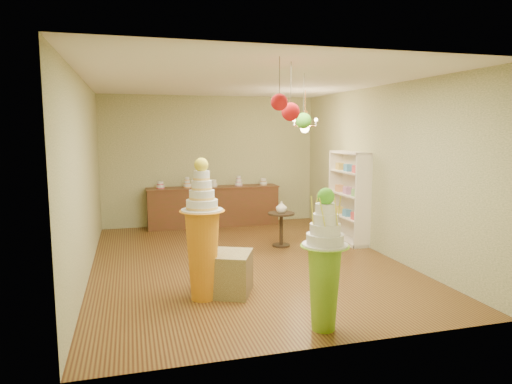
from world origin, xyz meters
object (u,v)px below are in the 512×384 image
object	(u,v)px
pedestal_green	(324,270)
pedestal_orange	(203,243)
sideboard	(214,206)
round_table	(281,225)

from	to	relation	value
pedestal_green	pedestal_orange	distance (m)	1.73
pedestal_orange	sideboard	bearing A→B (deg)	78.06
pedestal_orange	round_table	world-z (taller)	pedestal_orange
pedestal_green	sideboard	size ratio (longest dim) A/B	0.53
round_table	pedestal_orange	bearing A→B (deg)	-128.72
pedestal_orange	round_table	size ratio (longest dim) A/B	2.86
round_table	sideboard	bearing A→B (deg)	112.70
pedestal_orange	sideboard	distance (m)	4.64
pedestal_orange	sideboard	world-z (taller)	pedestal_orange
pedestal_green	pedestal_orange	bearing A→B (deg)	131.74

